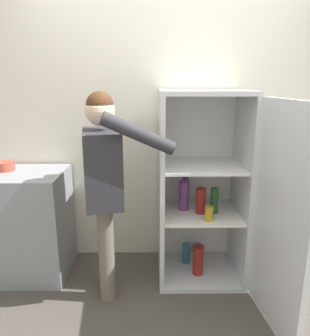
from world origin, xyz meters
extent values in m
plane|color=#4C4742|center=(0.00, 0.00, 0.00)|extent=(12.00, 12.00, 0.00)
cube|color=silver|center=(0.00, 0.98, 1.27)|extent=(7.00, 0.06, 2.55)
cube|color=silver|center=(0.30, 0.61, 0.02)|extent=(0.70, 0.63, 0.04)
cube|color=silver|center=(0.30, 0.61, 1.56)|extent=(0.70, 0.63, 0.04)
cube|color=white|center=(0.30, 0.91, 0.79)|extent=(0.70, 0.03, 1.50)
cube|color=silver|center=(-0.03, 0.61, 0.79)|extent=(0.04, 0.63, 1.50)
cube|color=silver|center=(0.64, 0.61, 0.79)|extent=(0.03, 0.63, 1.50)
cube|color=white|center=(0.30, 0.61, 0.57)|extent=(0.63, 0.56, 0.02)
cube|color=white|center=(0.30, 0.61, 0.98)|extent=(0.63, 0.56, 0.02)
cube|color=silver|center=(0.71, -0.05, 0.79)|extent=(0.12, 0.70, 1.50)
cylinder|color=teal|center=(0.20, 0.71, 0.13)|extent=(0.07, 0.07, 0.18)
cylinder|color=#723884|center=(0.19, 0.80, 0.70)|extent=(0.05, 0.05, 0.25)
cylinder|color=maroon|center=(0.29, 0.53, 0.16)|extent=(0.09, 0.09, 0.25)
cylinder|color=#723884|center=(0.17, 0.65, 0.70)|extent=(0.08, 0.08, 0.25)
cylinder|color=#B78C1E|center=(0.34, 0.41, 0.64)|extent=(0.07, 0.07, 0.12)
cylinder|color=#1E5123|center=(0.41, 0.57, 0.69)|extent=(0.06, 0.06, 0.22)
cylinder|color=maroon|center=(0.30, 0.56, 0.69)|extent=(0.08, 0.08, 0.22)
cylinder|color=#723884|center=(0.33, 0.81, 0.09)|extent=(0.08, 0.08, 0.11)
cylinder|color=#726656|center=(-0.48, 0.43, 0.38)|extent=(0.12, 0.12, 0.76)
cylinder|color=#726656|center=(-0.45, 0.25, 0.38)|extent=(0.12, 0.12, 0.76)
cube|color=#2D2D33|center=(-0.46, 0.34, 1.03)|extent=(0.34, 0.50, 0.54)
sphere|color=beige|center=(-0.46, 0.34, 1.44)|extent=(0.21, 0.21, 0.21)
sphere|color=#4C2D19|center=(-0.46, 0.34, 1.48)|extent=(0.19, 0.19, 0.19)
cylinder|color=#2D2D33|center=(-0.51, 0.59, 1.01)|extent=(0.09, 0.09, 0.51)
cylinder|color=#2D2D33|center=(-0.19, 0.13, 1.31)|extent=(0.51, 0.19, 0.30)
cube|color=gray|center=(-1.22, 0.64, 0.46)|extent=(0.76, 0.59, 0.91)
cylinder|color=#B24738|center=(-1.34, 0.70, 0.95)|extent=(0.16, 0.16, 0.07)
camera|label=1|loc=(-0.10, -1.96, 1.64)|focal=35.00mm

